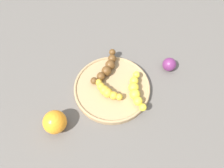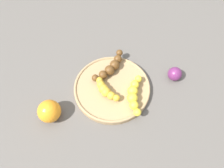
{
  "view_description": "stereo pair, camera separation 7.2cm",
  "coord_description": "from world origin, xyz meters",
  "px_view_note": "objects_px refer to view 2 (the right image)",
  "views": [
    {
      "loc": [
        0.35,
        0.14,
        0.66
      ],
      "look_at": [
        0.0,
        0.0,
        0.04
      ],
      "focal_mm": 33.0,
      "sensor_mm": 36.0,
      "label": 1
    },
    {
      "loc": [
        0.31,
        0.21,
        0.66
      ],
      "look_at": [
        0.0,
        0.0,
        0.04
      ],
      "focal_mm": 33.0,
      "sensor_mm": 36.0,
      "label": 2
    }
  ],
  "objects_px": {
    "fruit_bowl": "(112,88)",
    "banana_spotted": "(106,90)",
    "plum_purple": "(175,74)",
    "banana_yellow": "(134,94)",
    "banana_overripe": "(111,67)",
    "orange_fruit": "(49,111)"
  },
  "relations": [
    {
      "from": "banana_spotted",
      "to": "banana_yellow",
      "type": "distance_m",
      "value": 0.1
    },
    {
      "from": "fruit_bowl",
      "to": "banana_yellow",
      "type": "bearing_deg",
      "value": 94.14
    },
    {
      "from": "fruit_bowl",
      "to": "banana_yellow",
      "type": "xyz_separation_m",
      "value": [
        -0.01,
        0.09,
        0.03
      ]
    },
    {
      "from": "banana_overripe",
      "to": "orange_fruit",
      "type": "distance_m",
      "value": 0.27
    },
    {
      "from": "fruit_bowl",
      "to": "orange_fruit",
      "type": "height_order",
      "value": "orange_fruit"
    },
    {
      "from": "banana_spotted",
      "to": "orange_fruit",
      "type": "relative_size",
      "value": 1.48
    },
    {
      "from": "plum_purple",
      "to": "banana_yellow",
      "type": "bearing_deg",
      "value": -26.12
    },
    {
      "from": "fruit_bowl",
      "to": "banana_yellow",
      "type": "distance_m",
      "value": 0.09
    },
    {
      "from": "banana_yellow",
      "to": "plum_purple",
      "type": "relative_size",
      "value": 2.69
    },
    {
      "from": "plum_purple",
      "to": "orange_fruit",
      "type": "bearing_deg",
      "value": -37.24
    },
    {
      "from": "fruit_bowl",
      "to": "banana_spotted",
      "type": "xyz_separation_m",
      "value": [
        0.03,
        -0.0,
        0.02
      ]
    },
    {
      "from": "fruit_bowl",
      "to": "banana_overripe",
      "type": "xyz_separation_m",
      "value": [
        -0.06,
        -0.04,
        0.03
      ]
    },
    {
      "from": "banana_overripe",
      "to": "plum_purple",
      "type": "relative_size",
      "value": 3.3
    },
    {
      "from": "banana_spotted",
      "to": "banana_overripe",
      "type": "distance_m",
      "value": 0.1
    },
    {
      "from": "banana_spotted",
      "to": "plum_purple",
      "type": "bearing_deg",
      "value": 156.55
    },
    {
      "from": "banana_overripe",
      "to": "orange_fruit",
      "type": "height_order",
      "value": "orange_fruit"
    },
    {
      "from": "banana_overripe",
      "to": "plum_purple",
      "type": "bearing_deg",
      "value": 31.72
    },
    {
      "from": "banana_yellow",
      "to": "plum_purple",
      "type": "xyz_separation_m",
      "value": [
        -0.16,
        0.08,
        -0.01
      ]
    },
    {
      "from": "fruit_bowl",
      "to": "banana_spotted",
      "type": "height_order",
      "value": "banana_spotted"
    },
    {
      "from": "orange_fruit",
      "to": "banana_yellow",
      "type": "bearing_deg",
      "value": 135.71
    },
    {
      "from": "fruit_bowl",
      "to": "plum_purple",
      "type": "xyz_separation_m",
      "value": [
        -0.17,
        0.17,
        0.01
      ]
    },
    {
      "from": "banana_yellow",
      "to": "orange_fruit",
      "type": "relative_size",
      "value": 1.84
    }
  ]
}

